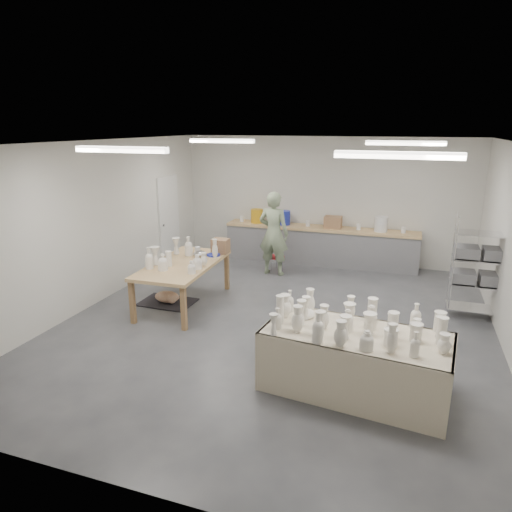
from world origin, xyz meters
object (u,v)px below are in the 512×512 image
(drying_table, at_px, (354,359))
(work_table, at_px, (186,262))
(potter, at_px, (274,234))
(red_stool, at_px, (277,257))

(drying_table, height_order, work_table, work_table)
(drying_table, bearing_deg, work_table, 155.81)
(drying_table, xyz_separation_m, potter, (-2.31, 4.19, 0.49))
(work_table, xyz_separation_m, potter, (1.03, 2.22, 0.11))
(work_table, bearing_deg, potter, 63.00)
(drying_table, height_order, red_stool, drying_table)
(drying_table, xyz_separation_m, work_table, (-3.34, 1.97, 0.38))
(potter, xyz_separation_m, red_stool, (-0.00, 0.27, -0.63))
(work_table, bearing_deg, drying_table, -32.71)
(potter, relative_size, red_stool, 4.35)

